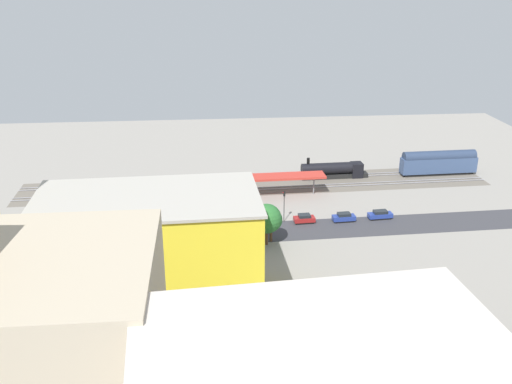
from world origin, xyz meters
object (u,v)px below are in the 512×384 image
at_px(street_tree_2, 267,219).
at_px(street_tree_4, 271,220).
at_px(parked_car_1, 344,218).
at_px(parked_car_5, 182,224).
at_px(construction_building, 150,254).
at_px(street_tree_3, 59,226).
at_px(parked_car_7, 104,227).
at_px(street_tree_0, 212,223).
at_px(passenger_coach, 439,162).
at_px(parked_car_3, 262,221).
at_px(street_tree_5, 153,220).
at_px(parked_car_2, 304,219).
at_px(locomotive, 335,170).
at_px(platform_canopy_near, 220,179).
at_px(traffic_light, 284,202).
at_px(parked_car_0, 380,215).
at_px(box_truck_0, 219,248).
at_px(parked_car_6, 145,226).
at_px(parked_car_4, 226,221).
at_px(street_tree_1, 121,222).

relative_size(street_tree_2, street_tree_4, 1.23).
distance_m(parked_car_1, parked_car_5, 31.28).
bearing_deg(construction_building, street_tree_3, -48.76).
bearing_deg(parked_car_7, street_tree_0, 156.31).
height_order(passenger_coach, street_tree_2, street_tree_2).
distance_m(parked_car_3, street_tree_2, 9.54).
relative_size(passenger_coach, construction_building, 0.61).
bearing_deg(street_tree_5, parked_car_2, -161.41).
bearing_deg(locomotive, platform_canopy_near, 21.57).
bearing_deg(passenger_coach, traffic_light, 31.10).
height_order(parked_car_0, street_tree_3, street_tree_3).
bearing_deg(box_truck_0, passenger_coach, -144.54).
relative_size(passenger_coach, parked_car_6, 3.99).
xyz_separation_m(locomotive, street_tree_5, (39.51, 34.58, 3.90)).
height_order(parked_car_1, street_tree_3, street_tree_3).
height_order(parked_car_4, parked_car_5, parked_car_5).
height_order(parked_car_4, parked_car_7, parked_car_4).
distance_m(parked_car_6, street_tree_3, 16.32).
height_order(platform_canopy_near, parked_car_4, platform_canopy_near).
bearing_deg(street_tree_1, box_truck_0, 164.25).
bearing_deg(street_tree_4, parked_car_4, -45.69).
xyz_separation_m(passenger_coach, parked_car_4, (51.81, 24.79, -2.41)).
xyz_separation_m(parked_car_1, street_tree_5, (35.72, 9.32, 4.93)).
xyz_separation_m(parked_car_2, construction_building, (26.83, 26.88, 7.45)).
bearing_deg(street_tree_3, parked_car_6, -148.78).
distance_m(locomotive, parked_car_5, 43.46).
relative_size(street_tree_0, street_tree_1, 0.84).
distance_m(locomotive, traffic_light, 29.02).
bearing_deg(street_tree_4, box_truck_0, 29.32).
relative_size(locomotive, construction_building, 0.52).
relative_size(parked_car_2, parked_car_5, 0.91).
bearing_deg(parked_car_4, street_tree_4, 134.31).
bearing_deg(parked_car_5, parked_car_0, -178.48).
xyz_separation_m(platform_canopy_near, box_truck_0, (1.17, 27.32, -2.58)).
height_order(parked_car_3, street_tree_4, street_tree_4).
distance_m(locomotive, parked_car_2, 27.73).
bearing_deg(traffic_light, passenger_coach, -148.90).
distance_m(platform_canopy_near, street_tree_0, 23.66).
distance_m(parked_car_0, box_truck_0, 34.72).
relative_size(construction_building, street_tree_4, 4.86).
xyz_separation_m(parked_car_1, parked_car_6, (38.22, 0.47, -0.07)).
height_order(platform_canopy_near, construction_building, construction_building).
relative_size(parked_car_5, traffic_light, 0.73).
xyz_separation_m(parked_car_4, parked_car_7, (22.90, 0.65, -0.02)).
distance_m(parked_car_6, traffic_light, 26.81).
bearing_deg(platform_canopy_near, construction_building, 74.84).
relative_size(parked_car_0, parked_car_6, 1.06).
relative_size(platform_canopy_near, locomotive, 2.85).
relative_size(box_truck_0, street_tree_5, 1.08).
distance_m(parked_car_3, street_tree_0, 13.63).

